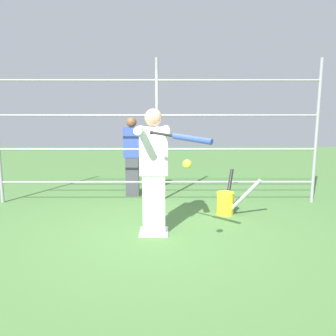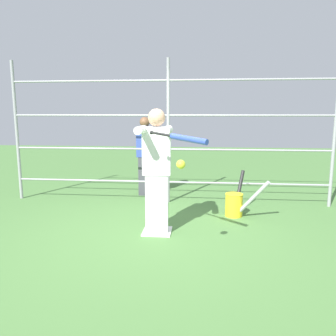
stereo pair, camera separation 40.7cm
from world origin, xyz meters
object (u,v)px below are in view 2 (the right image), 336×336
Objects in this scene: softball_in_flight at (181,164)px; bat_bucket at (236,203)px; batter at (157,167)px; baseball_bat_swinging at (184,138)px; bystander_behind_fence at (145,155)px.

softball_in_flight is 2.29m from bat_bucket.
batter is at bearing -69.40° from softball_in_flight.
baseball_bat_swinging reaches higher than bat_bucket.
batter is at bearing 36.42° from bat_bucket.
bystander_behind_fence reaches higher than baseball_bat_swinging.
batter reaches higher than baseball_bat_swinging.
bystander_behind_fence is (1.71, -1.26, 0.62)m from bat_bucket.
baseball_bat_swinging is at bearing 118.28° from batter.
bat_bucket is at bearing -112.27° from softball_in_flight.
batter reaches higher than softball_in_flight.
softball_in_flight is at bearing 88.09° from baseball_bat_swinging.
batter is 2.45× the size of baseball_bat_swinging.
bat_bucket is at bearing 143.61° from bystander_behind_fence.
bystander_behind_fence is (0.92, -3.19, -0.31)m from softball_in_flight.
baseball_bat_swinging is at bearing 64.42° from bat_bucket.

